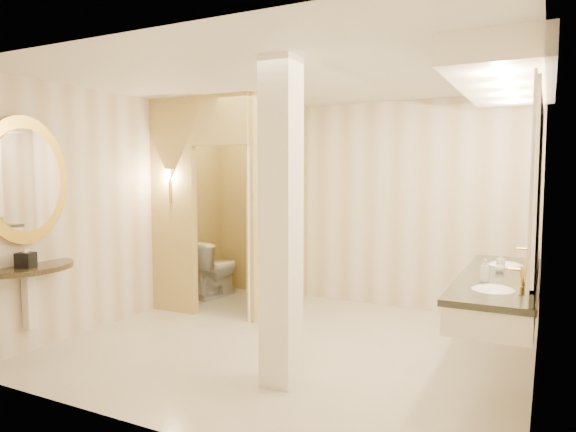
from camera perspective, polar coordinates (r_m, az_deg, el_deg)
floor at (r=5.45m, az=0.42°, el=-14.14°), size 4.50×4.50×0.00m
ceiling at (r=5.24m, az=0.44°, el=15.03°), size 4.50×4.50×0.00m
wall_back at (r=7.02m, az=7.76°, el=1.32°), size 4.50×0.02×2.70m
wall_front at (r=3.51m, az=-14.35°, el=-2.20°), size 4.50×0.02×2.70m
wall_left at (r=6.50m, az=-17.61°, el=0.87°), size 0.02×4.00×2.70m
wall_right at (r=4.63m, az=26.19°, el=-0.89°), size 0.02×4.00×2.70m
toilet_closet at (r=6.56m, az=-4.58°, el=1.42°), size 1.50×1.55×2.70m
wall_sconce at (r=6.58m, az=-13.04°, el=4.35°), size 0.14×0.14×0.42m
vanity at (r=4.80m, az=23.11°, el=2.73°), size 0.75×2.42×2.09m
console_shelf at (r=5.58m, az=-27.24°, el=-0.14°), size 0.95×0.95×1.93m
pillar at (r=4.22m, az=-0.79°, el=-0.90°), size 0.28×0.28×2.70m
tissue_box at (r=5.45m, az=-27.12°, el=-4.39°), size 0.19×0.19×0.15m
toilet at (r=7.50m, az=-8.17°, el=-5.76°), size 0.54×0.84×0.80m
soap_bottle_a at (r=5.21m, az=22.56°, el=-4.67°), size 0.08×0.08×0.14m
soap_bottle_b at (r=5.01m, az=22.44°, el=-5.26°), size 0.09×0.09×0.10m
soap_bottle_c at (r=4.51m, az=21.01°, el=-5.71°), size 0.10×0.10×0.19m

